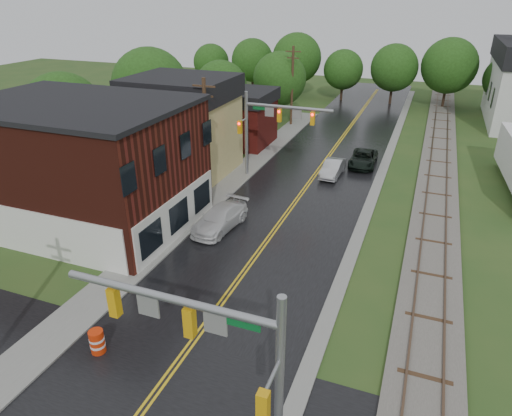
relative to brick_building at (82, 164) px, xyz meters
The scene contains 19 objects.
main_road 19.95m from the brick_building, 50.23° to the left, with size 10.00×90.00×0.02m, color black.
curb_right 27.15m from the brick_building, 48.20° to the left, with size 0.80×70.00×0.12m, color gray.
sidewalk_left 12.52m from the brick_building, 57.86° to the left, with size 2.40×50.00×0.12m, color gray.
brick_building is the anchor object (origin of this frame).
yellow_house 11.14m from the brick_building, 82.32° to the left, with size 8.00×7.00×6.40m, color tan.
darkred_building 20.25m from the brick_building, 82.92° to the left, with size 7.00×6.00×4.40m, color #3F0F0C.
railroad 30.36m from the brick_building, 41.66° to the left, with size 3.20×80.00×0.30m.
traffic_signal_near 20.60m from the brick_building, 39.17° to the right, with size 7.34×0.30×7.20m.
traffic_signal_far 15.03m from the brick_building, 53.08° to the left, with size 7.34×0.43×7.20m.
utility_pole_b 9.03m from the brick_building, 50.93° to the left, with size 1.80×0.28×9.00m.
utility_pole_c 29.56m from the brick_building, 78.91° to the left, with size 1.80×0.28×9.00m.
tree_left_a 10.14m from the brick_building, 136.87° to the left, with size 6.80×6.80×8.67m.
tree_left_b 17.80m from the brick_building, 107.61° to the left, with size 7.60×7.60×9.69m.
tree_left_c 24.94m from the brick_building, 93.14° to the left, with size 6.00×6.00×7.65m.
tree_left_e 31.12m from the brick_building, 83.29° to the left, with size 6.40×6.40×8.16m.
suv_dark 24.25m from the brick_building, 48.24° to the left, with size 2.25×4.88×1.36m, color black.
sedan_silver 20.33m from the brick_building, 46.03° to the left, with size 1.44×4.13×1.36m, color #BCBCC1.
pickup_white 9.81m from the brick_building, 13.24° to the left, with size 2.06×5.08×1.47m, color silver.
construction_barrel 14.18m from the brick_building, 49.69° to the right, with size 0.64×0.64×1.15m, color red.
Camera 1 is at (8.50, -7.48, 14.53)m, focal length 32.00 mm.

